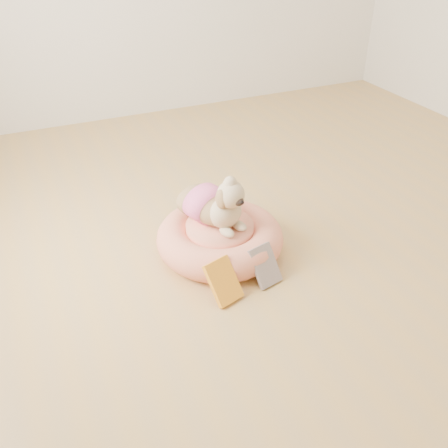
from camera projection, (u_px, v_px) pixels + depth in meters
name	position (u px, v px, depth m)	size (l,w,h in m)	color
floor	(318.00, 254.00, 2.48)	(4.50, 4.50, 0.00)	tan
pet_bed	(220.00, 238.00, 2.46)	(0.63, 0.63, 0.16)	#FF8863
dog	(214.00, 195.00, 2.35)	(0.28, 0.40, 0.29)	brown
book_yellow	(223.00, 281.00, 2.17)	(0.13, 0.02, 0.20)	yellow
book_white	(265.00, 266.00, 2.27)	(0.12, 0.02, 0.19)	white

